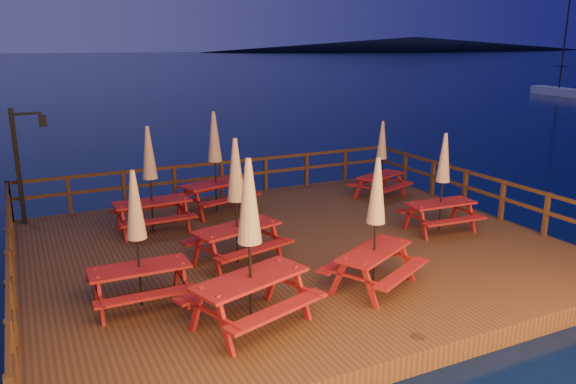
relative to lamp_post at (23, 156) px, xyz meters
name	(u,v)px	position (x,y,z in m)	size (l,w,h in m)	color
ground	(292,262)	(5.39, -4.55, -2.20)	(500.00, 500.00, 0.00)	black
deck	(292,254)	(5.39, -4.55, -2.00)	(12.00, 10.00, 0.40)	#432C15
deck_piles	(292,274)	(5.39, -4.55, -2.50)	(11.44, 9.44, 1.40)	#381B11
railing	(261,196)	(5.39, -2.77, -1.03)	(11.80, 9.75, 1.10)	#381B11
lamp_post	(23,156)	(0.00, 0.00, 0.00)	(0.85, 0.18, 3.00)	black
headland_right	(416,44)	(190.39, 225.45, 1.30)	(230.40, 86.40, 7.00)	black
sailboat	(563,92)	(46.42, 21.04, -1.83)	(2.37, 7.43, 10.88)	white
picnic_table_0	(442,181)	(9.21, -5.18, -0.51)	(1.81, 1.52, 2.47)	maroon
picnic_table_1	(381,158)	(9.70, -1.91, -0.59)	(1.98, 1.81, 2.33)	maroon
picnic_table_2	(150,178)	(2.73, -2.11, -0.41)	(1.89, 1.57, 2.66)	maroon
picnic_table_3	(215,161)	(4.71, -1.17, -0.34)	(2.34, 2.11, 2.79)	maroon
picnic_table_4	(236,200)	(3.90, -4.95, -0.39)	(2.23, 2.00, 2.71)	maroon
picnic_table_5	(376,222)	(5.80, -7.27, -0.46)	(2.27, 2.13, 2.57)	maroon
picnic_table_6	(250,241)	(3.12, -7.61, -0.31)	(2.41, 2.18, 2.86)	maroon
picnic_table_7	(137,237)	(1.61, -6.10, -0.49)	(1.77, 1.46, 2.51)	maroon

